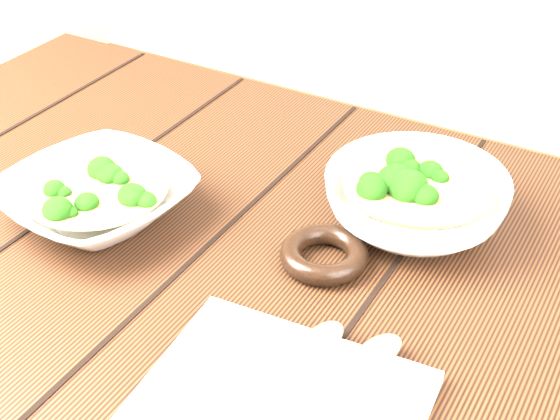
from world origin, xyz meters
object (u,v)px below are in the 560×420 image
(soup_bowl_back, at_px, (415,199))
(napkin, at_px, (277,409))
(soup_bowl_front, at_px, (97,197))
(trivet, at_px, (324,254))
(table, at_px, (225,330))

(soup_bowl_back, xyz_separation_m, napkin, (0.00, -0.33, -0.03))
(soup_bowl_front, height_order, trivet, soup_bowl_front)
(table, relative_size, napkin, 4.89)
(napkin, bearing_deg, soup_bowl_back, 86.06)
(napkin, bearing_deg, table, 130.69)
(trivet, bearing_deg, soup_bowl_back, 63.55)
(soup_bowl_back, relative_size, napkin, 1.10)
(soup_bowl_back, xyz_separation_m, trivet, (-0.06, -0.12, -0.02))
(table, distance_m, napkin, 0.27)
(soup_bowl_front, height_order, napkin, soup_bowl_front)
(trivet, xyz_separation_m, napkin, (0.06, -0.21, -0.01))
(table, height_order, napkin, napkin)
(soup_bowl_front, distance_m, trivet, 0.28)
(trivet, bearing_deg, napkin, -73.65)
(soup_bowl_back, bearing_deg, soup_bowl_front, -152.80)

